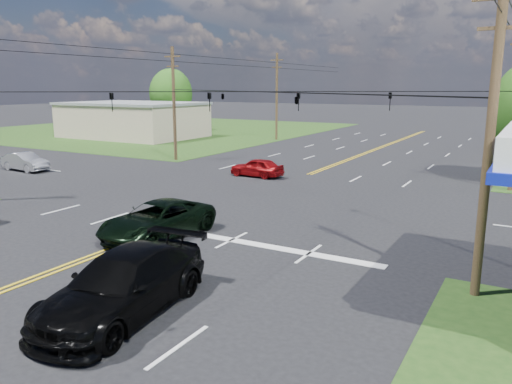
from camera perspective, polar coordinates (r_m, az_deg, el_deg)
The scene contains 14 objects.
ground at distance 29.33m, azimuth -0.20°, elevation -0.40°, with size 280.00×280.00×0.00m, color black.
grass_nw at distance 75.47m, azimuth -11.34°, elevation 7.04°, with size 46.00×48.00×0.03m, color #1E3F14.
stop_bar at distance 20.24m, azimuth 0.83°, elevation -6.19°, with size 10.00×0.50×0.02m, color silver.
retail_nw at distance 64.58m, azimuth -13.86°, elevation 7.89°, with size 16.00×11.00×4.00m, color #C6AD94.
pole_se at distance 15.96m, azimuth 25.17°, elevation 5.80°, with size 1.60×0.28×9.50m.
pole_nw at distance 43.47m, azimuth -9.36°, elevation 10.05°, with size 1.60×0.28×9.50m.
pole_left_far at distance 59.46m, azimuth 2.38°, elevation 10.96°, with size 1.60×0.28×10.00m.
span_wire_signals at distance 28.64m, azimuth -0.21°, elevation 11.40°, with size 26.00×18.00×1.13m.
power_lines at distance 27.01m, azimuth -2.42°, elevation 16.87°, with size 26.04×100.00×0.64m.
tree_far_l at distance 73.29m, azimuth -9.70°, elevation 11.03°, with size 6.08×6.08×8.72m.
pickup_dkgreen at distance 21.59m, azimuth -11.21°, elevation -3.15°, with size 2.51×5.45×1.51m, color black.
suv_black at distance 14.70m, azimuth -14.88°, elevation -10.17°, with size 2.47×6.07×1.76m, color black.
sedan_silver at distance 41.65m, azimuth -24.88°, elevation 3.16°, with size 1.45×4.17×1.37m, color #A09FA4.
sedan_red at distance 35.33m, azimuth 0.10°, elevation 2.84°, with size 1.56×3.88×1.32m, color maroon.
Camera 1 is at (14.24, -12.85, 6.35)m, focal length 35.00 mm.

